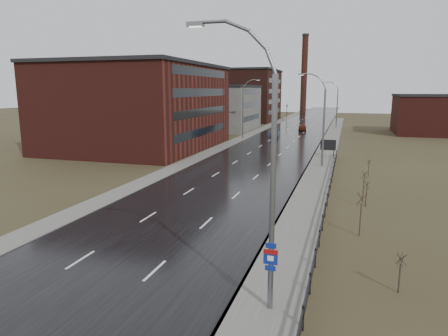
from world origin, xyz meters
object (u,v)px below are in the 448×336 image
Objects in this scene: car_far at (302,128)px; streetlight_main at (265,174)px; car_near at (275,134)px; billboard at (328,145)px.

streetlight_main is at bearing 89.32° from car_far.
streetlight_main is at bearing -87.83° from car_near.
car_near is at bearing 99.65° from streetlight_main.
streetlight_main is 42.06m from billboard.
billboard is at bearing 95.98° from car_far.
car_far is at bearing 101.70° from billboard.
car_near is 16.19m from car_far.
car_far is at bearing 69.23° from car_near.
streetlight_main is at bearing -90.86° from billboard.
streetlight_main reaches higher than car_near.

